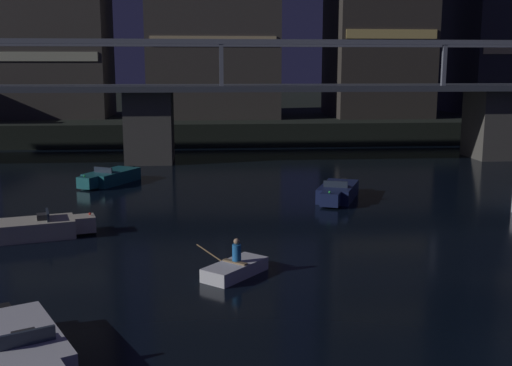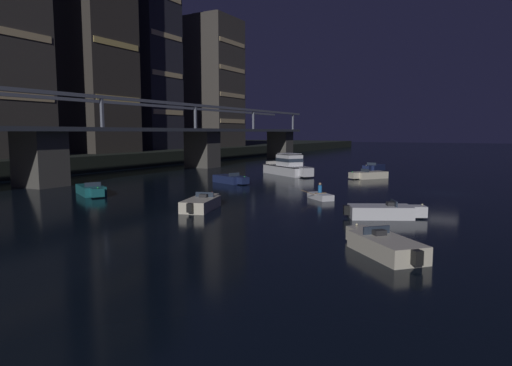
% 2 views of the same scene
% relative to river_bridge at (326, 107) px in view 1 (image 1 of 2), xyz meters
% --- Properties ---
extents(far_riverbank, '(240.00, 80.00, 2.20)m').
position_rel_river_bridge_xyz_m(far_riverbank, '(0.00, 48.01, -3.15)').
color(far_riverbank, black).
rests_on(far_riverbank, ground).
extents(river_bridge, '(89.91, 6.40, 9.38)m').
position_rel_river_bridge_xyz_m(river_bridge, '(0.00, 0.00, 0.00)').
color(river_bridge, '#4C4944').
rests_on(river_bridge, ground).
extents(speedboat_near_center, '(5.17, 2.82, 1.16)m').
position_rel_river_bridge_xyz_m(speedboat_near_center, '(-17.21, -22.17, -3.83)').
color(speedboat_near_center, beige).
rests_on(speedboat_near_center, ground).
extents(speedboat_near_right, '(3.44, 4.92, 1.16)m').
position_rel_river_bridge_xyz_m(speedboat_near_right, '(-14.27, -34.31, -3.83)').
color(speedboat_near_right, silver).
rests_on(speedboat_near_right, ground).
extents(speedboat_mid_left, '(3.13, 5.07, 1.16)m').
position_rel_river_bridge_xyz_m(speedboat_mid_left, '(-2.24, -15.27, -3.83)').
color(speedboat_mid_left, '#19234C').
rests_on(speedboat_mid_left, ground).
extents(speedboat_mid_center, '(3.54, 4.89, 1.16)m').
position_rel_river_bridge_xyz_m(speedboat_mid_center, '(-15.81, -9.31, -3.83)').
color(speedboat_mid_center, '#196066').
rests_on(speedboat_mid_center, ground).
extents(dinghy_with_paddler, '(2.65, 2.69, 1.36)m').
position_rel_river_bridge_xyz_m(dinghy_with_paddler, '(-8.65, -27.91, -3.97)').
color(dinghy_with_paddler, silver).
rests_on(dinghy_with_paddler, ground).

